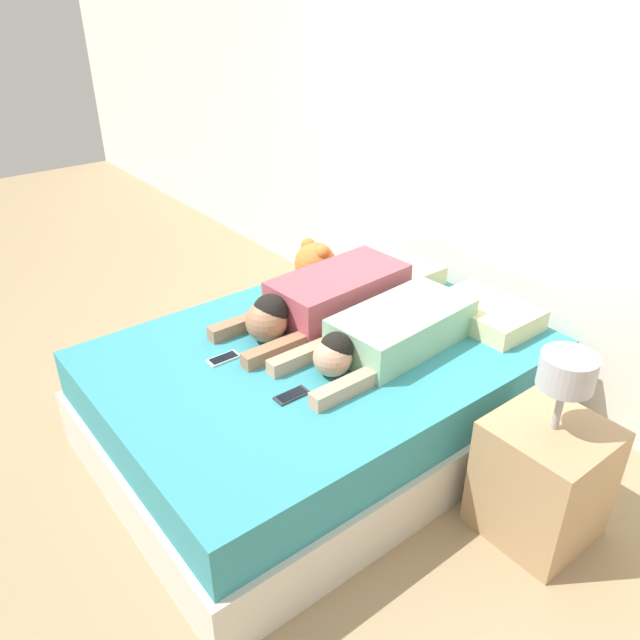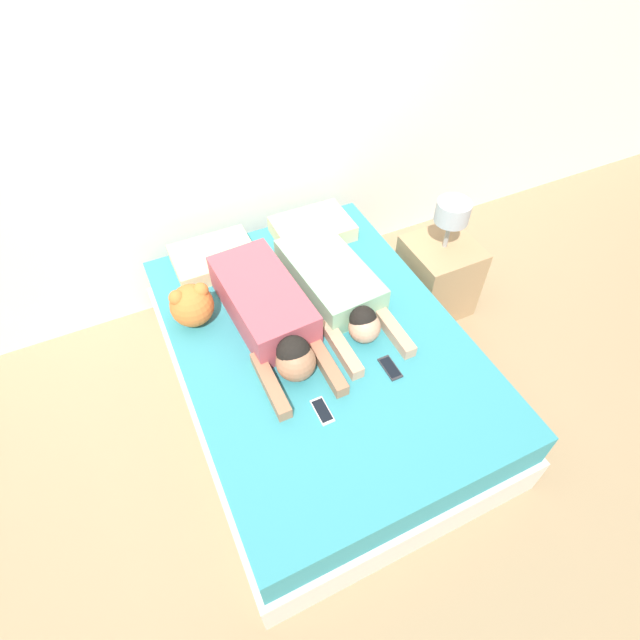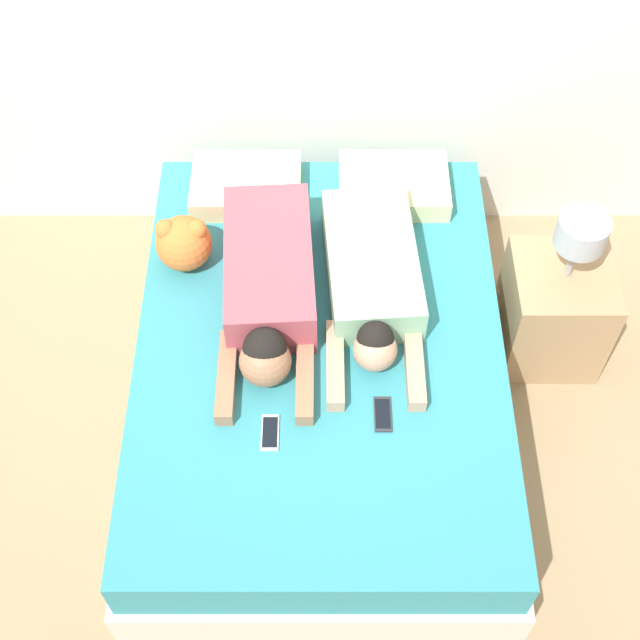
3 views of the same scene
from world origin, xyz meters
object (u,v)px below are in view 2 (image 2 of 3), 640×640
(cell_phone_left, at_px, (322,411))
(cell_phone_right, at_px, (390,368))
(person_right, at_px, (336,286))
(bed, at_px, (320,367))
(pillow_head_right, at_px, (312,229))
(nightstand, at_px, (438,273))
(pillow_head_left, at_px, (214,258))
(plush_toy, at_px, (192,305))
(person_left, at_px, (270,314))

(cell_phone_left, distance_m, cell_phone_right, 0.44)
(person_right, relative_size, cell_phone_right, 6.71)
(bed, height_order, person_right, person_right)
(bed, bearing_deg, cell_phone_right, -54.93)
(pillow_head_right, relative_size, person_right, 0.48)
(cell_phone_right, xyz_separation_m, nightstand, (0.83, 0.70, -0.24))
(pillow_head_left, height_order, pillow_head_right, same)
(pillow_head_left, relative_size, cell_phone_left, 3.24)
(plush_toy, bearing_deg, nightstand, -2.64)
(cell_phone_left, relative_size, cell_phone_right, 1.00)
(person_left, height_order, nightstand, nightstand)
(cell_phone_right, height_order, nightstand, nightstand)
(bed, bearing_deg, pillow_head_right, 67.76)
(pillow_head_left, distance_m, person_right, 0.81)
(pillow_head_right, bearing_deg, pillow_head_left, 180.00)
(bed, distance_m, cell_phone_right, 0.51)
(pillow_head_right, bearing_deg, person_left, -130.88)
(bed, relative_size, person_right, 2.07)
(pillow_head_right, height_order, cell_phone_right, pillow_head_right)
(pillow_head_right, distance_m, person_right, 0.60)
(cell_phone_right, bearing_deg, plush_toy, 137.00)
(bed, bearing_deg, cell_phone_left, -114.08)
(bed, height_order, person_left, person_left)
(plush_toy, height_order, nightstand, nightstand)
(pillow_head_right, xyz_separation_m, nightstand, (0.73, -0.48, -0.29))
(pillow_head_left, bearing_deg, person_left, -78.93)
(bed, bearing_deg, nightstand, 18.01)
(plush_toy, xyz_separation_m, nightstand, (1.66, -0.08, -0.37))
(bed, height_order, plush_toy, plush_toy)
(pillow_head_right, distance_m, cell_phone_left, 1.37)
(pillow_head_left, xyz_separation_m, nightstand, (1.42, -0.48, -0.29))
(nightstand, bearing_deg, pillow_head_left, 161.12)
(person_right, xyz_separation_m, nightstand, (0.86, 0.11, -0.33))
(pillow_head_right, xyz_separation_m, cell_phone_left, (-0.53, -1.26, -0.05))
(bed, distance_m, person_left, 0.48)
(person_left, height_order, person_right, person_left)
(person_left, distance_m, plush_toy, 0.44)
(person_right, distance_m, nightstand, 0.92)
(person_left, height_order, cell_phone_right, person_left)
(person_right, bearing_deg, nightstand, 7.03)
(pillow_head_left, relative_size, cell_phone_right, 3.24)
(pillow_head_left, height_order, cell_phone_right, pillow_head_left)
(cell_phone_right, relative_size, nightstand, 0.17)
(pillow_head_right, bearing_deg, nightstand, -33.40)
(person_right, relative_size, nightstand, 1.17)
(person_left, relative_size, nightstand, 1.20)
(nightstand, bearing_deg, pillow_head_right, 146.60)
(cell_phone_left, height_order, cell_phone_right, same)
(person_left, xyz_separation_m, plush_toy, (-0.37, 0.23, 0.02))
(person_left, xyz_separation_m, nightstand, (1.29, 0.16, -0.35))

